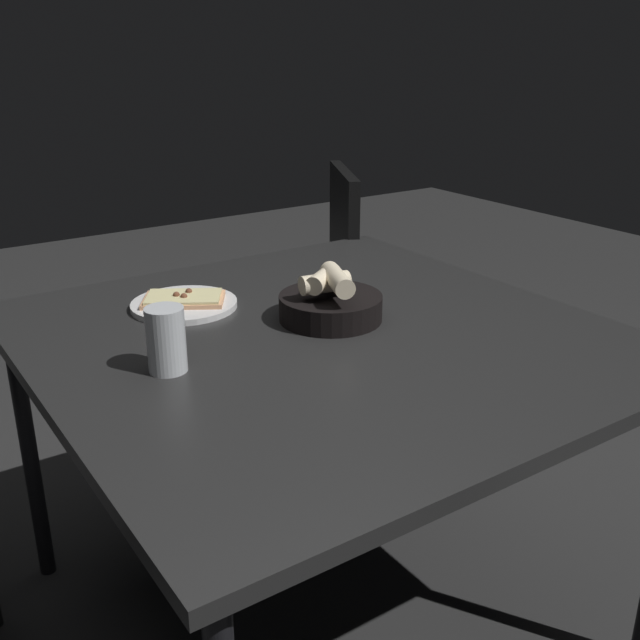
{
  "coord_description": "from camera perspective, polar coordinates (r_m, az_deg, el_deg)",
  "views": [
    {
      "loc": [
        -1.2,
        0.82,
        1.34
      ],
      "look_at": [
        -0.09,
        0.06,
        0.82
      ],
      "focal_mm": 41.39,
      "sensor_mm": 36.0,
      "label": 1
    }
  ],
  "objects": [
    {
      "name": "beer_glass",
      "position": [
        1.39,
        -11.74,
        -1.84
      ],
      "size": [
        0.07,
        0.07,
        0.13
      ],
      "color": "silver",
      "rests_on": "dining_table"
    },
    {
      "name": "chair_near",
      "position": [
        2.54,
        -0.7,
        2.3
      ],
      "size": [
        0.59,
        0.59,
        0.93
      ],
      "color": "black",
      "rests_on": "ground"
    },
    {
      "name": "ground",
      "position": [
        1.97,
        0.02,
        -21.61
      ],
      "size": [
        8.0,
        8.0,
        0.0
      ],
      "primitive_type": "plane",
      "color": "#282828"
    },
    {
      "name": "dining_table",
      "position": [
        1.58,
        0.02,
        -2.7
      ],
      "size": [
        1.19,
        1.16,
        0.75
      ],
      "color": "black",
      "rests_on": "ground"
    },
    {
      "name": "pizza_plate",
      "position": [
        1.73,
        -10.47,
        1.31
      ],
      "size": [
        0.24,
        0.24,
        0.04
      ],
      "color": "silver",
      "rests_on": "dining_table"
    },
    {
      "name": "bread_basket",
      "position": [
        1.62,
        0.79,
        1.36
      ],
      "size": [
        0.23,
        0.23,
        0.13
      ],
      "color": "black",
      "rests_on": "dining_table"
    }
  ]
}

